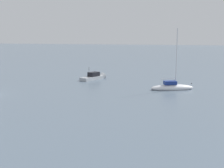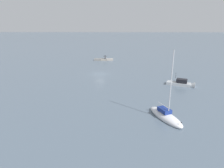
% 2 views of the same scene
% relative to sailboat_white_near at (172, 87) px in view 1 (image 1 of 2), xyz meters
% --- Properties ---
extents(sailboat_white_near, '(4.83, 7.65, 10.69)m').
position_rel_sailboat_white_near_xyz_m(sailboat_white_near, '(0.00, 0.00, 0.00)').
color(sailboat_white_near, silver).
rests_on(sailboat_white_near, ground_plane).
extents(motorboat_grey_near, '(6.43, 4.24, 3.47)m').
position_rel_sailboat_white_near_xyz_m(motorboat_grey_near, '(-7.93, -16.41, -0.00)').
color(motorboat_grey_near, '#ADB2B7').
rests_on(motorboat_grey_near, ground_plane).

